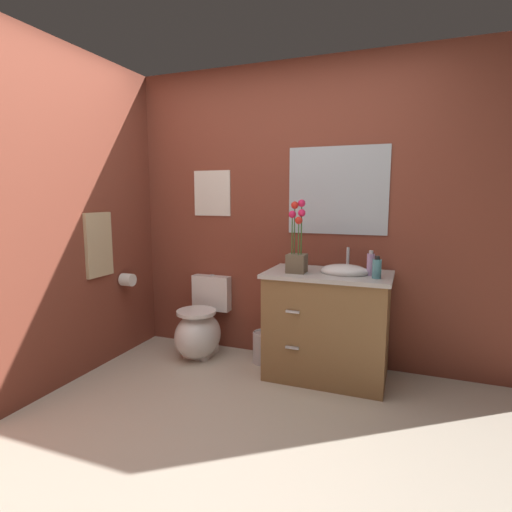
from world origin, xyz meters
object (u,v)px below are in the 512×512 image
object	(u,v)px
soap_bottle	(377,268)
toilet_paper_roll	(128,280)
vanity_cabinet	(327,324)
toilet	(200,329)
wall_poster	(212,193)
trash_bin	(263,347)
wall_mirror	(337,191)
flower_vase	(297,250)
hanging_towel	(99,245)
lotion_bottle	(371,264)

from	to	relation	value
soap_bottle	toilet_paper_roll	world-z (taller)	soap_bottle
vanity_cabinet	toilet	bearing A→B (deg)	178.66
vanity_cabinet	wall_poster	distance (m)	1.54
trash_bin	wall_mirror	size ratio (longest dim) A/B	0.34
soap_bottle	trash_bin	distance (m)	1.20
soap_bottle	wall_poster	xyz separation A→B (m)	(-1.49, 0.39, 0.53)
flower_vase	hanging_towel	distance (m)	1.60
vanity_cabinet	flower_vase	bearing A→B (deg)	-160.16
vanity_cabinet	flower_vase	world-z (taller)	flower_vase
lotion_bottle	toilet	bearing A→B (deg)	179.07
lotion_bottle	wall_mirror	distance (m)	0.68
flower_vase	soap_bottle	size ratio (longest dim) A/B	3.45
hanging_towel	toilet_paper_roll	world-z (taller)	hanging_towel
toilet	soap_bottle	size ratio (longest dim) A/B	4.32
toilet	lotion_bottle	size ratio (longest dim) A/B	3.77
soap_bottle	vanity_cabinet	bearing A→B (deg)	164.78
toilet	hanging_towel	bearing A→B (deg)	-145.07
vanity_cabinet	flower_vase	size ratio (longest dim) A/B	1.84
soap_bottle	hanging_towel	bearing A→B (deg)	-171.06
flower_vase	soap_bottle	distance (m)	0.59
lotion_bottle	toilet_paper_roll	world-z (taller)	lotion_bottle
wall_poster	hanging_towel	world-z (taller)	wall_poster
flower_vase	soap_bottle	bearing A→B (deg)	-1.46
wall_poster	hanging_towel	xyz separation A→B (m)	(-0.66, -0.73, -0.42)
soap_bottle	toilet_paper_roll	bearing A→B (deg)	-178.00
hanging_towel	lotion_bottle	bearing A→B (deg)	11.81
wall_poster	vanity_cabinet	bearing A→B (deg)	-14.60
hanging_towel	flower_vase	bearing A→B (deg)	12.73
lotion_bottle	soap_bottle	bearing A→B (deg)	-62.82
hanging_towel	vanity_cabinet	bearing A→B (deg)	13.66
wall_mirror	hanging_towel	distance (m)	1.98
toilet	trash_bin	bearing A→B (deg)	5.25
vanity_cabinet	toilet_paper_roll	xyz separation A→B (m)	(-1.73, -0.17, 0.25)
flower_vase	trash_bin	world-z (taller)	flower_vase
vanity_cabinet	wall_mirror	world-z (taller)	wall_mirror
wall_poster	wall_mirror	world-z (taller)	wall_mirror
soap_bottle	lotion_bottle	size ratio (longest dim) A/B	0.87
wall_poster	toilet_paper_roll	world-z (taller)	wall_poster
vanity_cabinet	lotion_bottle	xyz separation A→B (m)	(0.31, 0.00, 0.49)
toilet	vanity_cabinet	world-z (taller)	vanity_cabinet
toilet	lotion_bottle	world-z (taller)	lotion_bottle
trash_bin	hanging_towel	world-z (taller)	hanging_towel
soap_bottle	toilet_paper_roll	size ratio (longest dim) A/B	1.45
lotion_bottle	toilet_paper_roll	distance (m)	2.06
trash_bin	toilet_paper_roll	distance (m)	1.32
vanity_cabinet	wall_mirror	xyz separation A→B (m)	(-0.00, 0.29, 1.02)
wall_mirror	hanging_towel	size ratio (longest dim) A/B	1.54
toilet_paper_roll	vanity_cabinet	bearing A→B (deg)	5.60
trash_bin	wall_mirror	bearing A→B (deg)	21.30
toilet	wall_mirror	size ratio (longest dim) A/B	0.86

